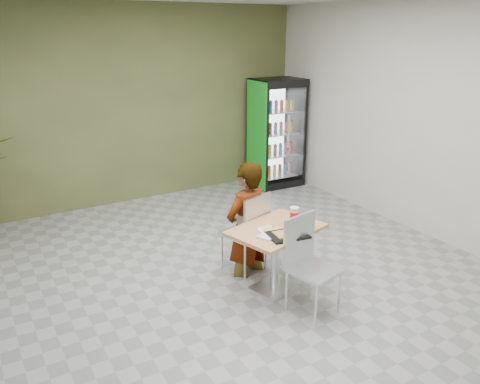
# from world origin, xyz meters

# --- Properties ---
(ground) EXTENTS (7.00, 7.00, 0.00)m
(ground) POSITION_xyz_m (0.00, 0.00, 0.00)
(ground) COLOR gray
(ground) RESTS_ON ground
(room_envelope) EXTENTS (6.00, 7.00, 3.20)m
(room_envelope) POSITION_xyz_m (0.00, 0.00, 1.60)
(room_envelope) COLOR beige
(room_envelope) RESTS_ON ground
(dining_table) EXTENTS (1.12, 0.91, 0.75)m
(dining_table) POSITION_xyz_m (0.29, -0.16, 0.54)
(dining_table) COLOR tan
(dining_table) RESTS_ON ground
(chair_far) EXTENTS (0.55, 0.55, 1.00)m
(chair_far) POSITION_xyz_m (0.26, 0.33, 0.58)
(chair_far) COLOR silver
(chair_far) RESTS_ON ground
(chair_near) EXTENTS (0.53, 0.54, 1.02)m
(chair_near) POSITION_xyz_m (0.35, -0.62, 0.60)
(chair_near) COLOR silver
(chair_near) RESTS_ON ground
(seated_woman) EXTENTS (0.70, 0.55, 1.66)m
(seated_woman) POSITION_xyz_m (0.23, 0.38, 0.53)
(seated_woman) COLOR black
(seated_woman) RESTS_ON ground
(pizza_plate) EXTENTS (0.28, 0.21, 0.03)m
(pizza_plate) POSITION_xyz_m (0.17, -0.16, 0.77)
(pizza_plate) COLOR silver
(pizza_plate) RESTS_ON dining_table
(soda_cup) EXTENTS (0.10, 0.10, 0.17)m
(soda_cup) POSITION_xyz_m (0.55, -0.12, 0.83)
(soda_cup) COLOR silver
(soda_cup) RESTS_ON dining_table
(napkin_stack) EXTENTS (0.21, 0.21, 0.02)m
(napkin_stack) POSITION_xyz_m (0.07, -0.31, 0.76)
(napkin_stack) COLOR silver
(napkin_stack) RESTS_ON dining_table
(cafeteria_tray) EXTENTS (0.45, 0.36, 0.02)m
(cafeteria_tray) POSITION_xyz_m (0.27, -0.39, 0.76)
(cafeteria_tray) COLOR black
(cafeteria_tray) RESTS_ON dining_table
(beverage_fridge) EXTENTS (0.91, 0.71, 1.95)m
(beverage_fridge) POSITION_xyz_m (2.47, 2.98, 0.98)
(beverage_fridge) COLOR black
(beverage_fridge) RESTS_ON ground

